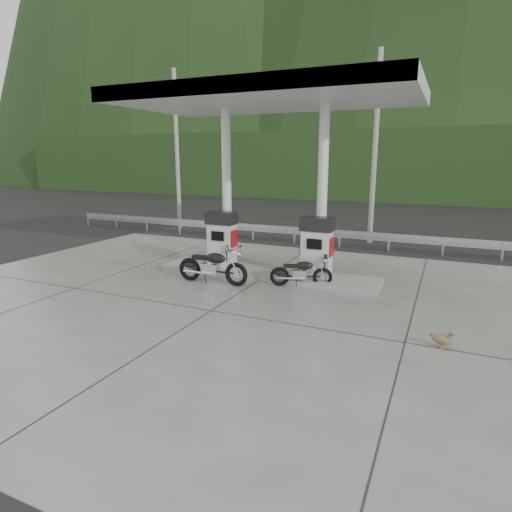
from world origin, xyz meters
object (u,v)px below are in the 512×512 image
at_px(gas_pump_right, 317,247).
at_px(motorcycle_left, 212,267).
at_px(duck, 441,339).
at_px(gas_pump_left, 222,239).
at_px(motorcycle_right, 301,273).

bearing_deg(gas_pump_right, motorcycle_left, -152.91).
bearing_deg(duck, motorcycle_left, -177.67).
height_order(motorcycle_left, duck, motorcycle_left).
xyz_separation_m(gas_pump_left, motorcycle_left, (0.44, -1.41, -0.55)).
height_order(gas_pump_left, motorcycle_right, gas_pump_left).
relative_size(motorcycle_left, motorcycle_right, 1.25).
bearing_deg(gas_pump_left, gas_pump_right, 0.00).
distance_m(gas_pump_left, motorcycle_left, 1.58).
xyz_separation_m(motorcycle_left, motorcycle_right, (2.49, 0.79, -0.10)).
relative_size(gas_pump_right, motorcycle_left, 0.85).
bearing_deg(duck, gas_pump_right, 156.12).
height_order(motorcycle_left, motorcycle_right, motorcycle_left).
bearing_deg(gas_pump_right, duck, -44.18).
height_order(gas_pump_left, motorcycle_left, gas_pump_left).
xyz_separation_m(gas_pump_left, motorcycle_right, (2.93, -0.62, -0.65)).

